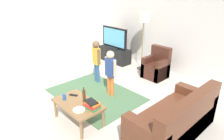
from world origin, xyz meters
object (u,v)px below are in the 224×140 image
object	(u,v)px
floor_lamp	(144,20)
coffee_table	(78,105)
tv_stand	(115,55)
couch	(177,121)
armchair	(157,68)
soda_can	(64,97)
tv	(114,38)
tv_remote	(73,95)
book_stack	(92,105)
bottle	(84,96)
child_near_tv	(96,58)
child_center	(110,69)
plate	(79,110)

from	to	relation	value
floor_lamp	coffee_table	bearing A→B (deg)	-72.81
tv_stand	couch	world-z (taller)	couch
armchair	soda_can	bearing A→B (deg)	-90.85
tv	tv_remote	world-z (taller)	tv
couch	tv_remote	world-z (taller)	couch
book_stack	tv_stand	bearing A→B (deg)	129.91
book_stack	bottle	size ratio (longest dim) A/B	0.95
floor_lamp	tv_remote	world-z (taller)	floor_lamp
floor_lamp	bottle	distance (m)	3.27
tv	coffee_table	xyz separation A→B (m)	(2.04, -2.90, -0.48)
child_near_tv	child_center	size ratio (longest dim) A/B	1.03
tv	coffee_table	distance (m)	3.58
child_center	bottle	size ratio (longest dim) A/B	3.63
tv_stand	book_stack	xyz separation A→B (m)	(2.36, -2.82, 0.24)
child_near_tv	coffee_table	distance (m)	1.88
floor_lamp	plate	xyz separation A→B (m)	(1.17, -3.19, -1.12)
bottle	book_stack	bearing A→B (deg)	-4.60
coffee_table	bottle	world-z (taller)	bottle
child_center	tv_remote	size ratio (longest dim) A/B	6.63
armchair	bottle	world-z (taller)	armchair
tv	child_center	size ratio (longest dim) A/B	0.98
coffee_table	tv	bearing A→B (deg)	125.15
child_near_tv	coffee_table	world-z (taller)	child_near_tv
soda_can	armchair	bearing A→B (deg)	89.15
floor_lamp	book_stack	bearing A→B (deg)	-66.89
tv_stand	child_near_tv	distance (m)	1.78
bottle	couch	bearing A→B (deg)	32.38
tv	bottle	distance (m)	3.49
couch	child_center	distance (m)	1.91
plate	tv_remote	bearing A→B (deg)	157.08
floor_lamp	bottle	size ratio (longest dim) A/B	5.74
tv_remote	coffee_table	bearing A→B (deg)	-48.37
child_near_tv	tv_remote	xyz separation A→B (m)	(0.89, -1.32, -0.27)
floor_lamp	child_center	xyz separation A→B (m)	(0.59, -1.90, -0.87)
soda_can	couch	bearing A→B (deg)	33.08
bottle	coffee_table	bearing A→B (deg)	-112.62
couch	armchair	xyz separation A→B (m)	(-1.74, 1.84, 0.01)
child_center	plate	world-z (taller)	child_center
tv	tv_remote	size ratio (longest dim) A/B	6.47
tv_stand	child_center	bearing A→B (deg)	-46.02
couch	soda_can	world-z (taller)	couch
tv	book_stack	distance (m)	3.68
tv	soda_can	size ratio (longest dim) A/B	9.17
floor_lamp	coffee_table	world-z (taller)	floor_lamp
tv_stand	armchair	distance (m)	1.81
floor_lamp	child_near_tv	size ratio (longest dim) A/B	1.53
tv	armchair	size ratio (longest dim) A/B	1.22
plate	bottle	bearing A→B (deg)	125.35
child_center	tv_remote	xyz separation A→B (m)	(0.06, -1.08, -0.25)
child_center	book_stack	xyz separation A→B (m)	(0.68, -1.08, -0.19)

